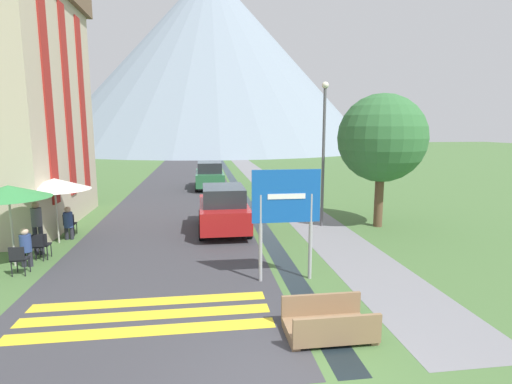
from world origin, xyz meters
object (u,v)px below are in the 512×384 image
Objects in this scene: cafe_umbrella_middle_white at (54,184)px; streetlamp at (324,144)px; parked_car_near at (223,208)px; person_standing_terrace at (37,224)px; cafe_chair_middle at (40,231)px; cafe_chair_near_right at (42,244)px; footbridge at (329,325)px; cafe_chair_near_left at (38,245)px; road_sign at (286,207)px; cafe_chair_nearest at (19,258)px; parked_car_far at (210,175)px; tree_by_path at (382,138)px; person_seated_far at (26,245)px; person_seated_near at (68,221)px; cafe_umbrella_front_green at (8,192)px; cafe_chair_far_left at (70,223)px.

cafe_umbrella_middle_white is 0.41× the size of streetlamp.
parked_car_near reaches higher than person_standing_terrace.
cafe_chair_middle is 1.00× the size of cafe_chair_near_right.
parked_car_near is at bearing 100.71° from footbridge.
cafe_chair_near_left is 0.48× the size of person_standing_terrace.
road_sign is 7.83m from cafe_chair_near_right.
cafe_chair_nearest is 2.00m from person_standing_terrace.
road_sign is 16.97m from parked_car_far.
parked_car_near reaches higher than footbridge.
road_sign is 9.07m from cafe_chair_middle.
cafe_chair_middle is at bearing 107.39° from person_standing_terrace.
cafe_chair_nearest is (-7.30, 1.34, -1.50)m from road_sign.
cafe_chair_near_right is 1.38m from cafe_chair_nearest.
cafe_chair_middle is at bearing -175.59° from tree_by_path.
tree_by_path reaches higher than cafe_chair_nearest.
tree_by_path reaches higher than person_seated_far.
cafe_chair_near_right is at bearing -92.47° from person_seated_near.
cafe_chair_near_right is 0.35× the size of cafe_umbrella_front_green.
cafe_umbrella_middle_white is 2.03× the size of person_seated_far.
person_seated_near is (0.23, 0.41, -1.45)m from cafe_umbrella_middle_white.
road_sign is 7.57m from cafe_chair_nearest.
road_sign is 8.64m from cafe_umbrella_middle_white.
cafe_umbrella_front_green is 1.66m from person_standing_terrace.
cafe_chair_nearest is at bearing -110.00° from parked_car_far.
streetlamp is (2.78, 5.72, 1.43)m from road_sign.
person_standing_terrace is at bearing 116.04° from cafe_chair_near_left.
cafe_chair_middle is (-0.56, 1.72, 0.00)m from cafe_chair_near_left.
person_standing_terrace is (-0.20, 1.93, 0.51)m from cafe_chair_nearest.
streetlamp is (9.97, 3.01, 2.93)m from cafe_chair_near_right.
tree_by_path is at bearing 59.76° from footbridge.
footbridge is at bearing -85.46° from road_sign.
cafe_chair_middle is 0.35× the size of cafe_umbrella_front_green.
streetlamp is at bearing -68.31° from parked_car_far.
person_standing_terrace is (-7.74, 6.26, 0.80)m from footbridge.
cafe_chair_near_left is (-5.62, -14.25, -0.40)m from parked_car_far.
road_sign reaches higher than parked_car_far.
cafe_chair_middle is at bearing 137.79° from footbridge.
cafe_umbrella_middle_white is at bearing -119.25° from person_seated_near.
tree_by_path reaches higher than cafe_chair_near_left.
cafe_chair_nearest is at bearing -162.16° from tree_by_path.
person_seated_far reaches higher than cafe_chair_far_left.
person_standing_terrace is at bearing -160.28° from parked_car_near.
parked_car_near is 6.15m from cafe_umbrella_middle_white.
cafe_chair_middle is 1.71m from cafe_umbrella_middle_white.
road_sign reaches higher than footbridge.
streetlamp reaches higher than road_sign.
parked_car_near is at bearing 8.43° from cafe_umbrella_middle_white.
cafe_chair_near_right is 0.14× the size of streetlamp.
person_seated_far is (-7.40, 2.08, -1.36)m from road_sign.
parked_car_far is 5.33× the size of cafe_chair_middle.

